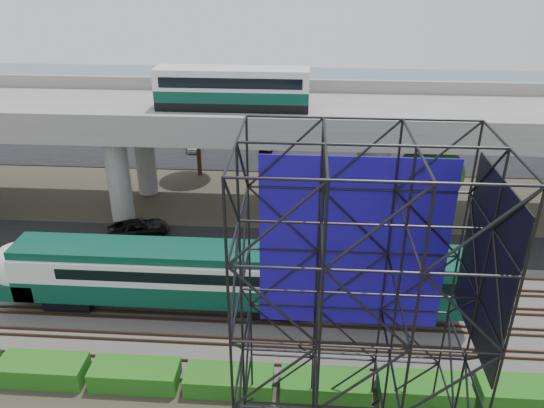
{
  "coord_description": "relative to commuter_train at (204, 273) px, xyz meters",
  "views": [
    {
      "loc": [
        4.64,
        -24.81,
        21.03
      ],
      "look_at": [
        2.54,
        6.0,
        5.79
      ],
      "focal_mm": 35.0,
      "sensor_mm": 36.0,
      "label": 1
    }
  ],
  "objects": [
    {
      "name": "rail_tracks",
      "position": [
        1.35,
        -0.0,
        -2.6
      ],
      "size": [
        90.0,
        9.52,
        0.16
      ],
      "color": "#472D1E",
      "rests_on": "ballast_bed"
    },
    {
      "name": "parked_cars",
      "position": [
        2.51,
        31.68,
        -2.2
      ],
      "size": [
        36.57,
        9.62,
        1.27
      ],
      "color": "white",
      "rests_on": "parking_lot"
    },
    {
      "name": "commuter_train",
      "position": [
        0.0,
        0.0,
        0.0
      ],
      "size": [
        29.3,
        3.06,
        4.3
      ],
      "color": "black",
      "rests_on": "rail_tracks"
    },
    {
      "name": "trees",
      "position": [
        -3.32,
        14.17,
        2.69
      ],
      "size": [
        40.94,
        16.94,
        7.69
      ],
      "color": "#382314",
      "rests_on": "ground"
    },
    {
      "name": "overpass",
      "position": [
        1.26,
        14.0,
        5.33
      ],
      "size": [
        80.0,
        12.0,
        12.4
      ],
      "color": "#9E9B93",
      "rests_on": "ground"
    },
    {
      "name": "suv",
      "position": [
        -7.1,
        9.14,
        -2.14
      ],
      "size": [
        5.23,
        3.69,
        1.33
      ],
      "primitive_type": "imported",
      "rotation": [
        0.0,
        0.0,
        1.92
      ],
      "color": "black",
      "rests_on": "service_road"
    },
    {
      "name": "ballast_bed",
      "position": [
        1.35,
        0.0,
        -2.78
      ],
      "size": [
        90.0,
        12.0,
        0.2
      ],
      "primitive_type": "cube",
      "color": "slate",
      "rests_on": "ground"
    },
    {
      "name": "service_road",
      "position": [
        1.35,
        8.5,
        -2.84
      ],
      "size": [
        90.0,
        5.0,
        0.08
      ],
      "primitive_type": "cube",
      "color": "black",
      "rests_on": "ground"
    },
    {
      "name": "harbor_water",
      "position": [
        1.35,
        54.0,
        -2.87
      ],
      "size": [
        140.0,
        40.0,
        0.03
      ],
      "primitive_type": "cube",
      "color": "slate",
      "rests_on": "ground"
    },
    {
      "name": "parking_lot",
      "position": [
        1.35,
        32.0,
        -2.84
      ],
      "size": [
        90.0,
        18.0,
        0.08
      ],
      "primitive_type": "cube",
      "color": "black",
      "rests_on": "ground"
    },
    {
      "name": "ground",
      "position": [
        1.35,
        -2.0,
        -2.88
      ],
      "size": [
        140.0,
        140.0,
        0.0
      ],
      "primitive_type": "plane",
      "color": "#474233",
      "rests_on": "ground"
    },
    {
      "name": "scaffold_tower",
      "position": [
        8.15,
        -9.98,
        4.59
      ],
      "size": [
        9.36,
        6.36,
        15.0
      ],
      "color": "black",
      "rests_on": "ground"
    },
    {
      "name": "hedge_strip",
      "position": [
        2.35,
        -6.3,
        -2.32
      ],
      "size": [
        34.6,
        1.8,
        1.2
      ],
      "color": "#175B14",
      "rests_on": "ground"
    }
  ]
}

